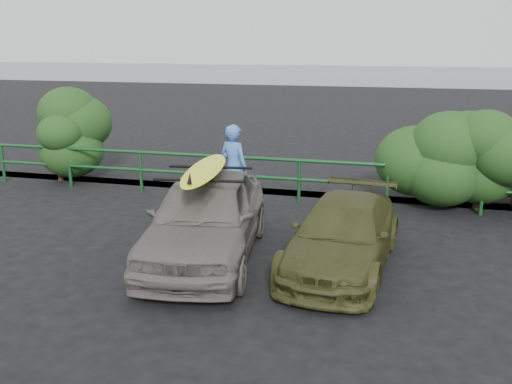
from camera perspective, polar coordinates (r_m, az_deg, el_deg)
ground at (r=9.10m, az=-7.84°, el=-9.01°), size 80.00×80.00×0.00m
ocean at (r=67.84m, az=12.06°, el=11.53°), size 200.00×200.00×0.00m
guardrail at (r=13.45m, az=0.14°, el=1.38°), size 14.00×0.08×1.04m
shrub_left at (r=15.56m, az=-16.91°, el=4.84°), size 3.20×2.40×2.23m
shrub_right at (r=13.54m, az=21.68°, el=2.57°), size 3.20×2.40×2.04m
sedan at (r=9.81m, az=-5.04°, el=-2.51°), size 2.34×4.56×1.48m
olive_vehicle at (r=9.56m, az=8.69°, el=-4.26°), size 1.89×3.97×1.12m
man at (r=12.55m, az=-2.23°, el=2.44°), size 0.82×0.69×1.92m
roof_rack at (r=9.61m, az=-5.15°, el=1.86°), size 1.61×1.24×0.05m
surfboard at (r=9.59m, az=-5.16°, el=2.23°), size 0.92×2.72×0.08m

